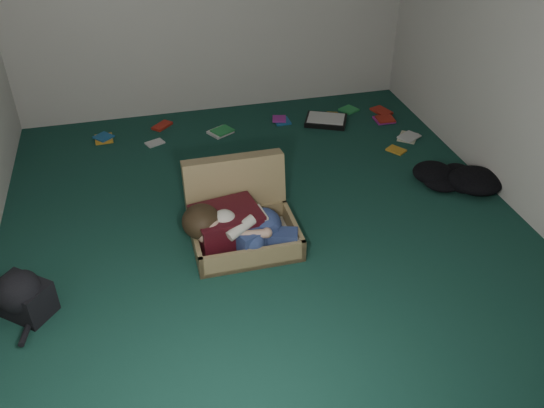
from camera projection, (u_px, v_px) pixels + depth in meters
name	position (u px, v px, depth m)	size (l,w,h in m)	color
floor	(267.00, 231.00, 4.42)	(4.50, 4.50, 0.00)	#164136
wall_front	(429.00, 320.00, 1.88)	(4.50, 4.50, 0.00)	silver
wall_right	(540.00, 43.00, 4.08)	(4.50, 4.50, 0.00)	silver
suitcase	(241.00, 217.00, 4.28)	(0.77, 0.75, 0.56)	#9B8455
person	(239.00, 228.00, 4.09)	(0.83, 0.40, 0.35)	beige
maroon_bin	(227.00, 229.00, 4.17)	(0.52, 0.44, 0.32)	#400D14
backpack	(24.00, 297.00, 3.64)	(0.42, 0.34, 0.25)	black
clothing_pile	(454.00, 178.00, 4.91)	(0.46, 0.38, 0.15)	black
paper_tray	(326.00, 120.00, 5.90)	(0.50, 0.45, 0.06)	black
book_scatter	(290.00, 127.00, 5.82)	(3.08, 1.27, 0.02)	gold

